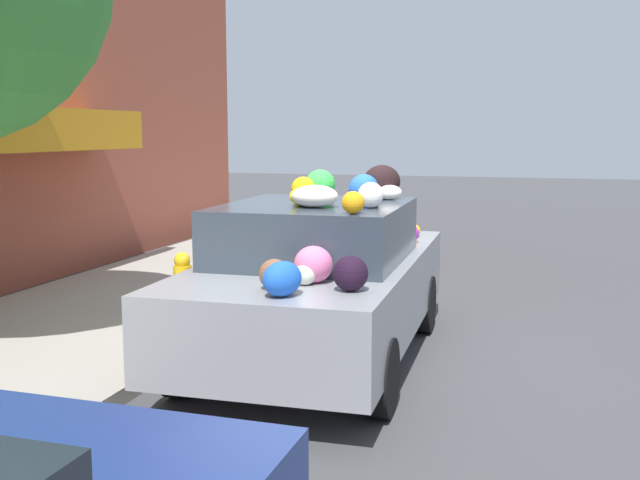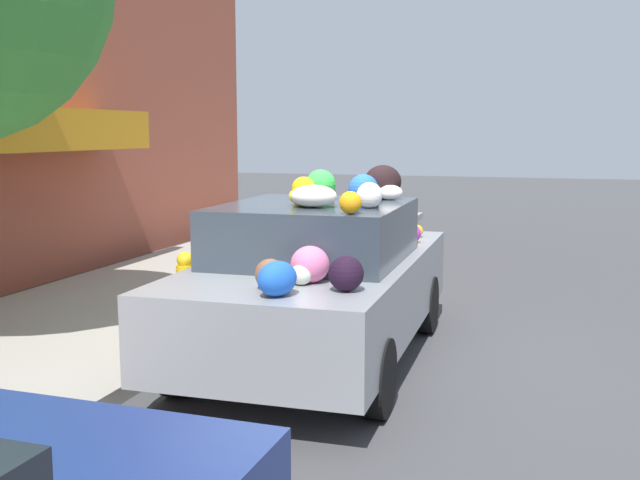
% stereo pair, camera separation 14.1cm
% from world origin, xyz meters
% --- Properties ---
extents(ground_plane, '(60.00, 60.00, 0.00)m').
position_xyz_m(ground_plane, '(0.00, 0.00, 0.00)').
color(ground_plane, '#424244').
extents(sidewalk_curb, '(24.00, 3.20, 0.14)m').
position_xyz_m(sidewalk_curb, '(0.00, 2.70, 0.07)').
color(sidewalk_curb, '#9E998E').
rests_on(sidewalk_curb, ground).
extents(fire_hydrant, '(0.20, 0.20, 0.70)m').
position_xyz_m(fire_hydrant, '(0.72, 1.75, 0.49)').
color(fire_hydrant, gold).
rests_on(fire_hydrant, sidewalk_curb).
extents(art_car, '(4.11, 1.91, 1.83)m').
position_xyz_m(art_car, '(-0.03, -0.05, 0.79)').
color(art_car, gray).
rests_on(art_car, ground).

